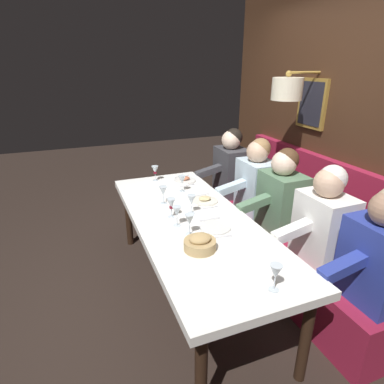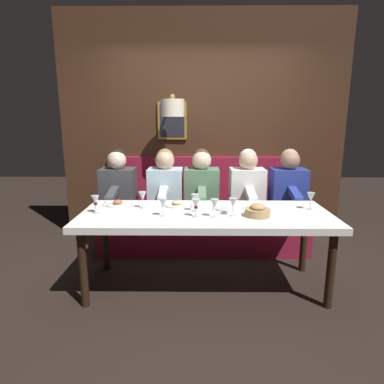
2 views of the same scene
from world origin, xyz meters
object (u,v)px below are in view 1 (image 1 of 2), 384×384
Objects in this scene: diner_middle at (282,194)px; wine_glass_4 at (163,191)px; diner_nearest at (379,251)px; wine_glass_3 at (276,272)px; bread_bowl at (200,243)px; diner_near at (324,219)px; diner_farthest at (231,165)px; wine_glass_2 at (189,220)px; dining_table at (192,226)px; wine_glass_0 at (155,170)px; diner_far at (256,180)px; wine_glass_5 at (177,212)px; wine_glass_6 at (191,200)px; wine_glass_1 at (182,180)px; wine_glass_7 at (171,204)px.

diner_middle reaches higher than wine_glass_4.
diner_middle is at bearing 90.00° from diner_nearest.
wine_glass_3 is 0.59m from bread_bowl.
wine_glass_4 is (-1.01, 1.37, 0.04)m from diner_nearest.
diner_near is at bearing -90.00° from diner_middle.
diner_farthest reaches higher than wine_glass_2.
dining_table is 1.01m from wine_glass_0.
wine_glass_2 and wine_glass_4 have the same top height.
wine_glass_0 is 1.00× the size of wine_glass_2.
diner_far is at bearing 90.00° from diner_near.
wine_glass_5 reaches higher than dining_table.
wine_glass_4 reaches higher than dining_table.
diner_far is at bearing 22.42° from wine_glass_6.
wine_glass_3 is at bearing -118.32° from diner_far.
wine_glass_2 is 0.61m from wine_glass_4.
diner_near is at bearing 90.00° from diner_nearest.
wine_glass_4 is (-1.01, 0.89, 0.04)m from diner_near.
diner_middle is 0.43m from diner_far.
wine_glass_1 is at bearing 142.71° from diner_middle.
bread_bowl is (-0.01, -0.22, -0.07)m from wine_glass_2.
wine_glass_0 is at bearing 83.16° from wine_glass_7.
wine_glass_6 reaches higher than dining_table.
dining_table is 10.37× the size of bread_bowl.
diner_near is at bearing -41.36° from wine_glass_4.
diner_near is at bearing -23.08° from wine_glass_5.
wine_glass_0 is 0.90m from wine_glass_6.
bread_bowl is (-0.15, -0.55, -0.07)m from wine_glass_6.
diner_nearest reaches higher than wine_glass_3.
bread_bowl is at bearing 151.62° from diner_nearest.
diner_near and diner_farthest have the same top height.
diner_near and diner_middle have the same top height.
wine_glass_7 is at bearing -93.46° from wine_glass_4.
diner_far is 0.56m from diner_farthest.
diner_nearest is 1.49m from wine_glass_7.
wine_glass_2 is (-0.99, -1.24, 0.04)m from diner_farthest.
diner_farthest is 0.92m from wine_glass_0.
wine_glass_0 is 1.00× the size of wine_glass_6.
diner_nearest is 4.82× the size of wine_glass_4.
dining_table is 13.91× the size of wine_glass_7.
wine_glass_0 is 0.43m from wine_glass_1.
wine_glass_6 is at bearing 66.62° from wine_glass_2.
bread_bowl reaches higher than dining_table.
wine_glass_2 is at bearing 106.05° from wine_glass_3.
diner_middle is 1.00× the size of diner_farthest.
diner_nearest is 0.48m from diner_near.
diner_farthest is at bearing 41.70° from wine_glass_7.
diner_middle is (0.88, 0.02, 0.14)m from dining_table.
diner_far reaches higher than wine_glass_4.
wine_glass_1 is (-0.75, 0.57, 0.04)m from diner_middle.
diner_farthest is 3.60× the size of bread_bowl.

